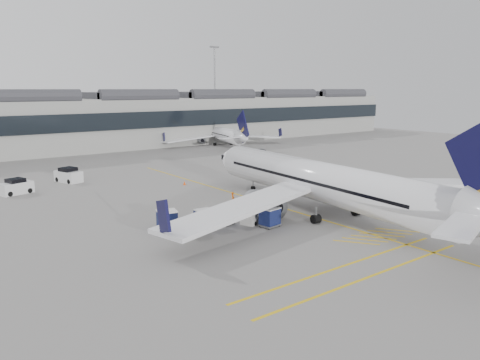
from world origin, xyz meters
TOP-DOWN VIEW (x-y plane):
  - ground at (0.00, 0.00)m, footprint 220.00×220.00m
  - terminal at (0.00, 71.93)m, footprint 200.00×20.45m
  - light_masts at (-1.67, 86.00)m, footprint 113.00×0.60m
  - apron_markings at (10.00, 10.00)m, footprint 0.25×60.00m
  - airliner_main at (11.47, 1.05)m, footprint 40.35×44.26m
  - airliner_far at (39.02, 59.99)m, footprint 29.08×32.14m
  - belt_loader at (4.05, 3.44)m, footprint 4.64×2.97m
  - baggage_cart_a at (-1.17, 4.81)m, footprint 1.80×1.53m
  - baggage_cart_b at (4.07, 1.16)m, footprint 2.01×1.74m
  - baggage_cart_c at (-4.58, 5.84)m, footprint 2.27×2.03m
  - baggage_cart_d at (1.17, 4.41)m, footprint 2.03×1.87m
  - ramp_agent_a at (6.10, 9.99)m, footprint 0.63×0.70m
  - ramp_agent_b at (5.69, 5.05)m, footprint 1.05×0.87m
  - pushback_tug at (-3.35, 3.76)m, footprint 2.71×2.14m
  - safety_cone_nose at (7.68, 23.61)m, footprint 0.40×0.40m
  - safety_cone_engine at (12.39, 8.40)m, footprint 0.41×0.41m
  - service_van_left at (-12.30, 31.60)m, footprint 4.27×2.96m
  - service_van_mid at (-4.52, 35.51)m, footprint 3.24×4.53m
  - service_van_right at (30.92, 35.56)m, footprint 3.95×2.35m

SIDE VIEW (x-z plane):
  - ground at x=0.00m, z-range 0.00..0.00m
  - apron_markings at x=10.00m, z-range 0.00..0.01m
  - safety_cone_nose at x=7.68m, z-range 0.00..0.55m
  - safety_cone_engine at x=12.39m, z-range 0.00..0.57m
  - belt_loader at x=4.05m, z-range -0.38..1.47m
  - pushback_tug at x=-3.35m, z-range -0.07..1.26m
  - ramp_agent_a at x=6.10m, z-range 0.00..1.61m
  - service_van_right at x=30.92m, z-range -0.10..1.82m
  - service_van_left at x=-12.30m, z-range -0.10..1.89m
  - baggage_cart_d at x=1.17m, z-range 0.06..1.80m
  - service_van_mid at x=-4.52m, z-range -0.11..1.99m
  - baggage_cart_a at x=-1.17m, z-range 0.06..1.84m
  - ramp_agent_b at x=5.69m, z-range 0.00..1.96m
  - baggage_cart_b at x=4.07m, z-range 0.07..1.98m
  - baggage_cart_c at x=-4.58m, z-range 0.07..2.08m
  - airliner_far at x=39.02m, z-range -1.79..6.91m
  - airliner_main at x=11.47m, z-range -2.43..9.34m
  - terminal at x=0.00m, z-range -0.06..12.34m
  - light_masts at x=-1.67m, z-range 1.77..27.22m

